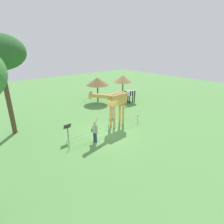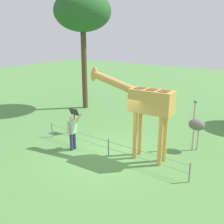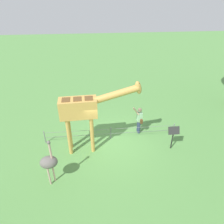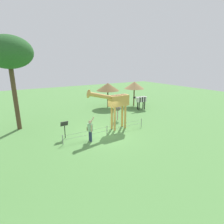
{
  "view_description": "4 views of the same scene",
  "coord_description": "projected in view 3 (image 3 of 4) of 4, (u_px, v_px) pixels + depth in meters",
  "views": [
    {
      "loc": [
        8.13,
        10.23,
        6.65
      ],
      "look_at": [
        -0.11,
        0.43,
        1.9
      ],
      "focal_mm": 28.57,
      "sensor_mm": 36.0,
      "label": 1
    },
    {
      "loc": [
        -6.13,
        8.18,
        4.98
      ],
      "look_at": [
        0.43,
        -0.73,
        1.64
      ],
      "focal_mm": 42.27,
      "sensor_mm": 36.0,
      "label": 2
    },
    {
      "loc": [
        -0.8,
        -8.7,
        7.15
      ],
      "look_at": [
        -0.0,
        -0.56,
        2.12
      ],
      "focal_mm": 32.87,
      "sensor_mm": 36.0,
      "label": 3
    },
    {
      "loc": [
        6.41,
        11.48,
        5.5
      ],
      "look_at": [
        -0.73,
        -0.32,
        1.64
      ],
      "focal_mm": 28.52,
      "sensor_mm": 36.0,
      "label": 4
    }
  ],
  "objects": [
    {
      "name": "visitor",
      "position": [
        139.0,
        119.0,
        11.32
      ],
      "size": [
        0.57,
        0.58,
        1.75
      ],
      "color": "navy",
      "rests_on": "ground_plane"
    },
    {
      "name": "ostrich",
      "position": [
        49.0,
        162.0,
        8.15
      ],
      "size": [
        0.7,
        0.56,
        2.25
      ],
      "color": "#CC9E93",
      "rests_on": "ground_plane"
    },
    {
      "name": "ground_plane",
      "position": [
        111.0,
        140.0,
        11.19
      ],
      "size": [
        60.0,
        60.0,
        0.0
      ],
      "primitive_type": "plane",
      "color": "#568E47"
    },
    {
      "name": "info_sign",
      "position": [
        173.0,
        133.0,
        10.12
      ],
      "size": [
        0.56,
        0.21,
        1.32
      ],
      "color": "black",
      "rests_on": "ground_plane"
    },
    {
      "name": "giraffe",
      "position": [
        85.0,
        110.0,
        9.38
      ],
      "size": [
        3.83,
        0.78,
        3.62
      ],
      "color": "gold",
      "rests_on": "ground_plane"
    },
    {
      "name": "wire_fence",
      "position": [
        111.0,
        133.0,
        11.07
      ],
      "size": [
        7.05,
        0.05,
        0.75
      ],
      "color": "slate",
      "rests_on": "ground_plane"
    }
  ]
}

